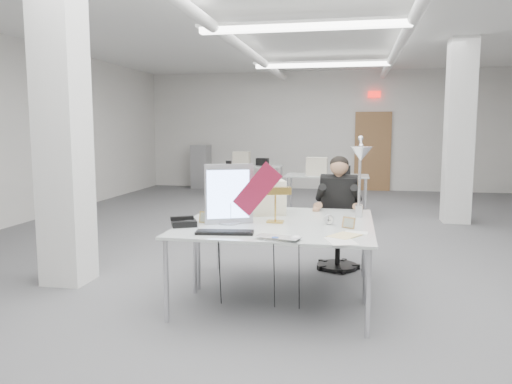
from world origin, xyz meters
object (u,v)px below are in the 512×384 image
at_px(laptop, 275,239).
at_px(desk_main, 271,232).
at_px(monitor, 229,194).
at_px(beige_monitor, 266,197).
at_px(seated_person, 339,194).
at_px(bankers_lamp, 275,205).
at_px(desk_phone, 184,223).
at_px(architect_lamp, 360,178).
at_px(office_chair, 338,223).

bearing_deg(laptop, desk_main, 118.49).
xyz_separation_m(monitor, beige_monitor, (0.24, 0.62, -0.11)).
xyz_separation_m(desk_main, beige_monitor, (-0.20, 0.87, 0.19)).
height_order(seated_person, bankers_lamp, seated_person).
bearing_deg(desk_main, desk_phone, 176.02).
bearing_deg(beige_monitor, desk_phone, -146.48).
relative_size(desk_main, beige_monitor, 4.74).
bearing_deg(architect_lamp, office_chair, 101.21).
relative_size(monitor, bankers_lamp, 1.65).
distance_m(monitor, laptop, 0.89).
height_order(beige_monitor, architect_lamp, architect_lamp).
bearing_deg(beige_monitor, bankers_lamp, -88.67).
height_order(seated_person, beige_monitor, seated_person).
bearing_deg(architect_lamp, beige_monitor, 163.62).
xyz_separation_m(desk_main, desk_phone, (-0.83, 0.06, 0.04)).
xyz_separation_m(monitor, architect_lamp, (1.21, 0.38, 0.14)).
bearing_deg(desk_main, architect_lamp, 39.27).
height_order(seated_person, desk_phone, seated_person).
height_order(monitor, architect_lamp, architect_lamp).
bearing_deg(monitor, desk_phone, -175.39).
bearing_deg(desk_main, office_chair, 71.02).
distance_m(desk_phone, architect_lamp, 1.74).
height_order(desk_main, desk_phone, desk_phone).
relative_size(monitor, architect_lamp, 0.67).
distance_m(monitor, beige_monitor, 0.68).
xyz_separation_m(monitor, bankers_lamp, (0.42, 0.14, -0.11)).
relative_size(desk_main, desk_phone, 8.09).
relative_size(desk_main, seated_person, 1.93).
xyz_separation_m(bankers_lamp, beige_monitor, (-0.18, 0.48, 0.01)).
distance_m(laptop, bankers_lamp, 0.82).
relative_size(bankers_lamp, beige_monitor, 0.91).
bearing_deg(architect_lamp, laptop, -125.15).
bearing_deg(desk_phone, laptop, -51.01).
xyz_separation_m(seated_person, monitor, (-0.99, -1.27, 0.14)).
relative_size(beige_monitor, architect_lamp, 0.45).
bearing_deg(beige_monitor, desk_main, -95.99).
xyz_separation_m(beige_monitor, architect_lamp, (0.97, -0.25, 0.24)).
distance_m(laptop, desk_phone, 1.03).
bearing_deg(beige_monitor, laptop, -95.73).
bearing_deg(monitor, office_chair, 30.86).
bearing_deg(desk_phone, seated_person, 22.28).
bearing_deg(desk_main, seated_person, 70.45).
relative_size(desk_main, architect_lamp, 2.12).
height_order(office_chair, beige_monitor, beige_monitor).
height_order(desk_main, laptop, laptop).
xyz_separation_m(seated_person, beige_monitor, (-0.74, -0.65, 0.03)).
bearing_deg(desk_phone, office_chair, 23.24).
xyz_separation_m(desk_main, bankers_lamp, (-0.02, 0.39, 0.19)).
xyz_separation_m(laptop, desk_phone, (-0.93, 0.46, 0.01)).
distance_m(desk_main, monitor, 0.59).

